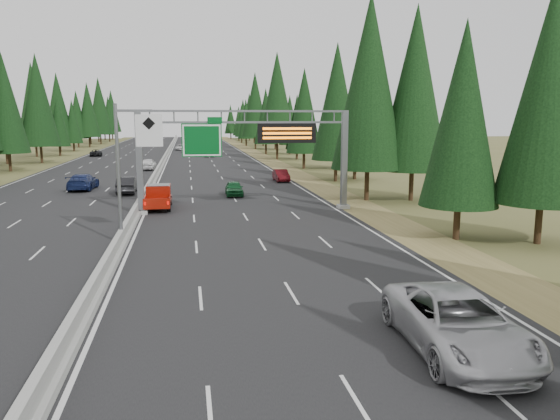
# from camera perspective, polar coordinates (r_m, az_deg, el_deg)

# --- Properties ---
(road) EXTENTS (32.00, 260.00, 0.08)m
(road) POSITION_cam_1_polar(r_m,az_deg,el_deg) (87.33, -12.21, 4.61)
(road) COLOR black
(road) RESTS_ON ground
(shoulder_right) EXTENTS (3.60, 260.00, 0.06)m
(shoulder_right) POSITION_cam_1_polar(r_m,az_deg,el_deg) (88.35, -0.57, 4.87)
(shoulder_right) COLOR olive
(shoulder_right) RESTS_ON ground
(shoulder_left) EXTENTS (3.60, 260.00, 0.06)m
(shoulder_left) POSITION_cam_1_polar(r_m,az_deg,el_deg) (89.90, -23.65, 4.15)
(shoulder_left) COLOR brown
(shoulder_left) RESTS_ON ground
(median_barrier) EXTENTS (0.70, 260.00, 0.85)m
(median_barrier) POSITION_cam_1_polar(r_m,az_deg,el_deg) (87.30, -12.22, 4.86)
(median_barrier) COLOR gray
(median_barrier) RESTS_ON road
(sign_gantry) EXTENTS (16.75, 0.98, 7.80)m
(sign_gantry) POSITION_cam_1_polar(r_m,az_deg,el_deg) (42.18, -2.81, 6.85)
(sign_gantry) COLOR slate
(sign_gantry) RESTS_ON road
(hov_sign_pole) EXTENTS (2.80, 0.50, 8.00)m
(hov_sign_pole) POSITION_cam_1_polar(r_m,az_deg,el_deg) (32.18, -15.55, 4.69)
(hov_sign_pole) COLOR slate
(hov_sign_pole) RESTS_ON road
(tree_row_right) EXTENTS (11.86, 238.22, 18.95)m
(tree_row_right) POSITION_cam_1_polar(r_m,az_deg,el_deg) (63.99, 6.86, 11.28)
(tree_row_right) COLOR black
(tree_row_right) RESTS_ON ground
(silver_minivan) EXTENTS (3.39, 6.82, 1.86)m
(silver_minivan) POSITION_cam_1_polar(r_m,az_deg,el_deg) (18.13, 18.04, -11.11)
(silver_minivan) COLOR #AEADB2
(silver_minivan) RESTS_ON road
(red_pickup) EXTENTS (2.00, 5.61, 1.83)m
(red_pickup) POSITION_cam_1_polar(r_m,az_deg,el_deg) (45.31, -12.58, 1.51)
(red_pickup) COLOR black
(red_pickup) RESTS_ON road
(car_ahead_green) EXTENTS (1.71, 4.02, 1.35)m
(car_ahead_green) POSITION_cam_1_polar(r_m,az_deg,el_deg) (51.52, -4.82, 2.28)
(car_ahead_green) COLOR #145829
(car_ahead_green) RESTS_ON road
(car_ahead_dkred) EXTENTS (1.48, 4.14, 1.36)m
(car_ahead_dkred) POSITION_cam_1_polar(r_m,az_deg,el_deg) (62.92, 0.11, 3.64)
(car_ahead_dkred) COLOR #4F0B10
(car_ahead_dkred) RESTS_ON road
(car_ahead_dkgrey) EXTENTS (2.33, 4.94, 1.39)m
(car_ahead_dkgrey) POSITION_cam_1_polar(r_m,az_deg,el_deg) (104.73, -7.51, 5.94)
(car_ahead_dkgrey) COLOR black
(car_ahead_dkgrey) RESTS_ON road
(car_ahead_white) EXTENTS (2.39, 4.69, 1.27)m
(car_ahead_white) POSITION_cam_1_polar(r_m,az_deg,el_deg) (127.29, -10.38, 6.47)
(car_ahead_white) COLOR silver
(car_ahead_white) RESTS_ON road
(car_ahead_far) EXTENTS (1.69, 4.02, 1.36)m
(car_ahead_far) POSITION_cam_1_polar(r_m,az_deg,el_deg) (117.40, -9.79, 6.26)
(car_ahead_far) COLOR black
(car_ahead_far) RESTS_ON road
(car_onc_near) EXTENTS (1.78, 4.89, 1.60)m
(car_onc_near) POSITION_cam_1_polar(r_m,az_deg,el_deg) (54.87, -15.71, 2.53)
(car_onc_near) COLOR black
(car_onc_near) RESTS_ON road
(car_onc_blue) EXTENTS (2.60, 5.80, 1.65)m
(car_onc_blue) POSITION_cam_1_polar(r_m,az_deg,el_deg) (58.97, -19.90, 2.81)
(car_onc_blue) COLOR navy
(car_onc_blue) RESTS_ON road
(car_onc_white) EXTENTS (2.19, 4.82, 1.61)m
(car_onc_white) POSITION_cam_1_polar(r_m,az_deg,el_deg) (79.32, -13.56, 4.69)
(car_onc_white) COLOR white
(car_onc_white) RESTS_ON road
(car_onc_far) EXTENTS (2.59, 4.83, 1.29)m
(car_onc_far) POSITION_cam_1_polar(r_m,az_deg,el_deg) (110.76, -18.67, 5.69)
(car_onc_far) COLOR black
(car_onc_far) RESTS_ON road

